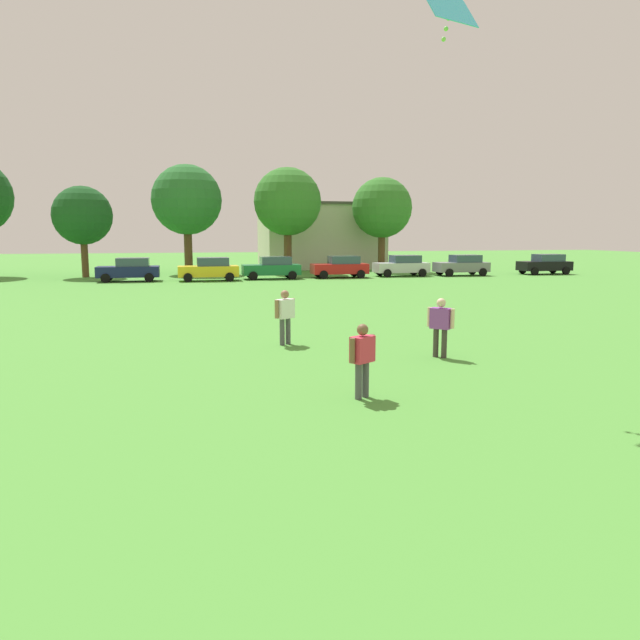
{
  "coord_description": "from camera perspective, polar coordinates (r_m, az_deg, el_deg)",
  "views": [
    {
      "loc": [
        -2.53,
        1.54,
        3.43
      ],
      "look_at": [
        -0.44,
        10.47,
        2.08
      ],
      "focal_mm": 33.33,
      "sensor_mm": 36.0,
      "label": 1
    }
  ],
  "objects": [
    {
      "name": "ground_plane",
      "position": [
        28.78,
        -8.03,
        1.42
      ],
      "size": [
        160.0,
        160.0,
        0.0
      ],
      "primitive_type": "plane",
      "color": "#4C9338"
    },
    {
      "name": "adult_bystander",
      "position": [
        12.37,
        4.09,
        -3.31
      ],
      "size": [
        0.64,
        0.52,
        1.57
      ],
      "rotation": [
        0.0,
        0.0,
        0.58
      ],
      "color": "#4C4C51",
      "rests_on": "ground"
    },
    {
      "name": "bystander_near_trees",
      "position": [
        16.73,
        11.5,
        -0.23
      ],
      "size": [
        0.59,
        0.6,
        1.66
      ],
      "rotation": [
        0.0,
        0.0,
        2.34
      ],
      "color": "#3F3833",
      "rests_on": "ground"
    },
    {
      "name": "bystander_midfield",
      "position": [
        18.3,
        -3.38,
        0.73
      ],
      "size": [
        0.7,
        0.56,
        1.7
      ],
      "rotation": [
        0.0,
        0.0,
        0.58
      ],
      "color": "#4C4C51",
      "rests_on": "ground"
    },
    {
      "name": "kite",
      "position": [
        14.89,
        12.24,
        27.19
      ],
      "size": [
        1.43,
        1.0,
        1.15
      ],
      "color": "#3FBFE5"
    },
    {
      "name": "parked_car_navy_0",
      "position": [
        44.68,
        -17.83,
        4.64
      ],
      "size": [
        4.3,
        2.02,
        1.68
      ],
      "rotation": [
        0.0,
        0.0,
        3.14
      ],
      "color": "#141E4C",
      "rests_on": "ground"
    },
    {
      "name": "parked_car_yellow_1",
      "position": [
        43.86,
        -10.57,
        4.84
      ],
      "size": [
        4.3,
        2.02,
        1.68
      ],
      "rotation": [
        0.0,
        0.0,
        3.14
      ],
      "color": "yellow",
      "rests_on": "ground"
    },
    {
      "name": "parked_car_green_2",
      "position": [
        45.02,
        -4.6,
        5.04
      ],
      "size": [
        4.3,
        2.02,
        1.68
      ],
      "rotation": [
        0.0,
        0.0,
        3.14
      ],
      "color": "#196B38",
      "rests_on": "ground"
    },
    {
      "name": "parked_car_red_3",
      "position": [
        46.14,
        1.98,
        5.14
      ],
      "size": [
        4.3,
        2.02,
        1.68
      ],
      "rotation": [
        0.0,
        0.0,
        3.14
      ],
      "color": "red",
      "rests_on": "ground"
    },
    {
      "name": "parked_car_silver_4",
      "position": [
        48.22,
        7.88,
        5.2
      ],
      "size": [
        4.3,
        2.02,
        1.68
      ],
      "rotation": [
        0.0,
        0.0,
        3.14
      ],
      "color": "silver",
      "rests_on": "ground"
    },
    {
      "name": "parked_car_gray_5",
      "position": [
        49.84,
        13.5,
        5.15
      ],
      "size": [
        4.3,
        2.02,
        1.68
      ],
      "rotation": [
        0.0,
        0.0,
        3.14
      ],
      "color": "slate",
      "rests_on": "ground"
    },
    {
      "name": "parked_car_black_6",
      "position": [
        53.64,
        20.82,
        5.05
      ],
      "size": [
        4.3,
        2.02,
        1.68
      ],
      "rotation": [
        0.0,
        0.0,
        3.14
      ],
      "color": "black",
      "rests_on": "ground"
    },
    {
      "name": "tree_left",
      "position": [
        50.2,
        -21.85,
        9.28
      ],
      "size": [
        4.53,
        4.53,
        7.06
      ],
      "color": "brown",
      "rests_on": "ground"
    },
    {
      "name": "tree_center",
      "position": [
        52.24,
        -12.68,
        11.17
      ],
      "size": [
        5.88,
        5.88,
        9.16
      ],
      "color": "brown",
      "rests_on": "ground"
    },
    {
      "name": "tree_right",
      "position": [
        51.61,
        -3.14,
        11.25
      ],
      "size": [
        5.76,
        5.76,
        8.97
      ],
      "color": "brown",
      "rests_on": "ground"
    },
    {
      "name": "tree_far_right",
      "position": [
        54.4,
        5.98,
        10.64
      ],
      "size": [
        5.38,
        5.38,
        8.38
      ],
      "color": "brown",
      "rests_on": "ground"
    },
    {
      "name": "house_left",
      "position": [
        60.02,
        -0.01,
        8.11
      ],
      "size": [
        11.92,
        8.86,
        6.35
      ],
      "color": "beige",
      "rests_on": "ground"
    }
  ]
}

